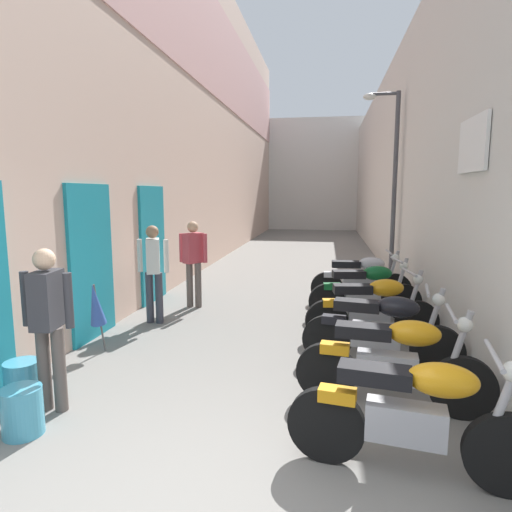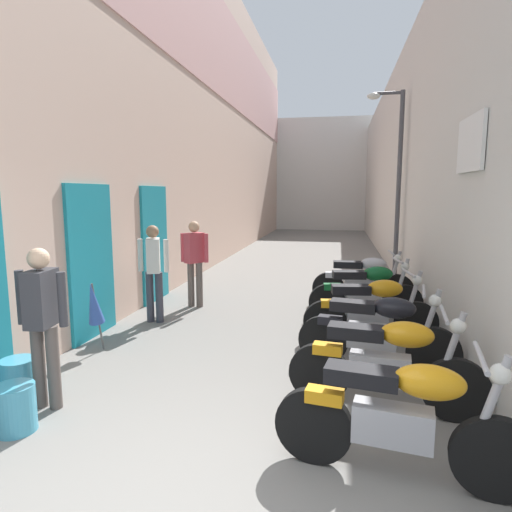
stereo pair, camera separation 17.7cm
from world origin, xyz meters
name	(u,v)px [view 1 (the left image)]	position (x,y,z in m)	size (l,w,h in m)	color
ground_plane	(294,271)	(0.00, 9.22, 0.00)	(38.45, 38.45, 0.00)	slate
building_left	(214,117)	(-2.64, 11.18, 4.36)	(0.45, 22.45, 8.64)	beige
building_right	(390,169)	(2.65, 11.22, 2.77)	(0.45, 22.45, 5.54)	beige
building_far_end	(313,175)	(0.00, 23.45, 3.08)	(7.90, 2.00, 6.15)	silver
motorcycle_nearest	(415,414)	(1.51, 0.85, 0.50)	(1.84, 0.58, 1.04)	black
motorcycle_second	(394,360)	(1.51, 1.88, 0.50)	(1.85, 0.58, 1.04)	black
motorcycle_third	(381,329)	(1.51, 2.84, 0.50)	(1.84, 0.58, 1.04)	black
motorcycle_fourth	(373,307)	(1.51, 3.82, 0.50)	(1.84, 0.58, 1.04)	black
motorcycle_fifth	(366,290)	(1.51, 4.93, 0.50)	(1.84, 0.58, 1.04)	black
motorcycle_sixth	(361,278)	(1.51, 5.93, 0.50)	(1.85, 0.58, 1.04)	black
pedestrian_by_doorway	(48,318)	(-1.71, 1.35, 0.92)	(0.52, 0.36, 1.57)	#564C47
pedestrian_mid_alley	(153,267)	(-1.85, 4.21, 0.92)	(0.52, 0.39, 1.57)	#383842
pedestrian_further_down	(193,258)	(-1.52, 5.25, 0.92)	(0.52, 0.39, 1.57)	#564C47
water_jug_near_door	(23,382)	(-2.10, 1.45, 0.21)	(0.34, 0.34, 0.42)	#4299B7
water_jug_beside_first	(22,411)	(-1.70, 0.91, 0.21)	(0.34, 0.34, 0.42)	#4299B7
umbrella_leaning	(96,304)	(-2.01, 2.72, 0.68)	(0.20, 0.35, 0.97)	#4C4C4C
street_lamp	(390,173)	(2.20, 7.82, 2.50)	(0.79, 0.18, 4.23)	#47474C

